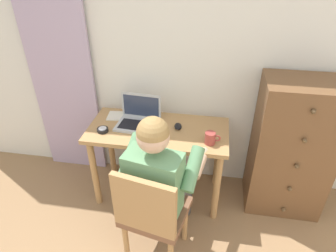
{
  "coord_description": "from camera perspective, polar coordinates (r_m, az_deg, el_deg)",
  "views": [
    {
      "loc": [
        0.2,
        -0.14,
        2.04
      ],
      "look_at": [
        -0.11,
        1.76,
        0.81
      ],
      "focal_mm": 31.81,
      "sensor_mm": 36.0,
      "label": 1
    }
  ],
  "objects": [
    {
      "name": "person_seated",
      "position": [
        2.07,
        -1.37,
        -9.38
      ],
      "size": [
        0.6,
        0.64,
        1.18
      ],
      "color": "#4C4C4C",
      "rests_on": "ground_plane"
    },
    {
      "name": "desk_clock",
      "position": [
        2.45,
        -12.42,
        -0.71
      ],
      "size": [
        0.09,
        0.09,
        0.03
      ],
      "color": "black",
      "rests_on": "desk"
    },
    {
      "name": "laptop",
      "position": [
        2.48,
        -5.65,
        1.43
      ],
      "size": [
        0.36,
        0.27,
        0.24
      ],
      "color": "#B7BABF",
      "rests_on": "desk"
    },
    {
      "name": "coffee_mug",
      "position": [
        2.26,
        8.13,
        -2.31
      ],
      "size": [
        0.12,
        0.08,
        0.09
      ],
      "color": "#9E3D38",
      "rests_on": "desk"
    },
    {
      "name": "dresser",
      "position": [
        2.62,
        22.57,
        -4.02
      ],
      "size": [
        0.61,
        0.45,
        1.18
      ],
      "color": "brown",
      "rests_on": "ground_plane"
    },
    {
      "name": "notebook_pad",
      "position": [
        2.63,
        -9.2,
        1.89
      ],
      "size": [
        0.22,
        0.17,
        0.01
      ],
      "primitive_type": "cube",
      "rotation": [
        0.0,
        0.0,
        0.1
      ],
      "color": "silver",
      "rests_on": "desk"
    },
    {
      "name": "chair",
      "position": [
        2.08,
        -3.15,
        -16.26
      ],
      "size": [
        0.49,
        0.47,
        0.86
      ],
      "color": "brown",
      "rests_on": "ground_plane"
    },
    {
      "name": "wall_back",
      "position": [
        2.48,
        4.37,
        13.85
      ],
      "size": [
        4.8,
        0.05,
        2.5
      ],
      "primitive_type": "cube",
      "color": "silver",
      "rests_on": "ground_plane"
    },
    {
      "name": "curtain_panel",
      "position": [
        2.8,
        -19.99,
        10.56
      ],
      "size": [
        0.59,
        0.03,
        2.16
      ],
      "primitive_type": "cube",
      "color": "#B29EBC",
      "rests_on": "ground_plane"
    },
    {
      "name": "computer_mouse",
      "position": [
        2.44,
        1.93,
        -0.06
      ],
      "size": [
        0.08,
        0.11,
        0.03
      ],
      "primitive_type": "ellipsoid",
      "rotation": [
        0.0,
        0.0,
        0.17
      ],
      "color": "black",
      "rests_on": "desk"
    },
    {
      "name": "desk",
      "position": [
        2.5,
        -1.88,
        -2.78
      ],
      "size": [
        1.15,
        0.54,
        0.71
      ],
      "color": "tan",
      "rests_on": "ground_plane"
    }
  ]
}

